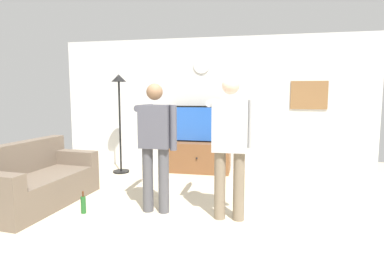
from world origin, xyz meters
TOP-DOWN VIEW (x-y plane):
  - ground_plane at (0.00, 0.00)m, footprint 8.40×8.40m
  - back_wall at (0.00, 2.95)m, footprint 6.40×0.10m
  - tv_stand at (-0.19, 2.60)m, footprint 1.23×0.55m
  - television at (-0.19, 2.65)m, footprint 1.21×0.07m
  - wall_clock at (-0.19, 2.89)m, footprint 0.34×0.03m
  - framed_picture at (1.91, 2.90)m, footprint 0.68×0.04m
  - floor_lamp at (-1.71, 2.24)m, footprint 0.32×0.32m
  - person_standing_nearer_lamp at (-0.39, 0.46)m, footprint 0.57×0.78m
  - person_standing_nearer_couch at (0.57, 0.41)m, footprint 0.60×0.78m
  - side_couch at (-2.15, 0.39)m, footprint 0.98×1.72m
  - beverage_bottle at (-1.31, 0.21)m, footprint 0.07×0.07m

SIDE VIEW (x-z plane):
  - ground_plane at x=0.00m, z-range 0.00..0.00m
  - beverage_bottle at x=-1.31m, z-range -0.03..0.26m
  - tv_stand at x=-0.19m, z-range 0.00..0.60m
  - side_couch at x=-2.15m, z-range -0.12..0.75m
  - person_standing_nearer_lamp at x=-0.39m, z-range 0.11..1.80m
  - television at x=-0.19m, z-range 0.60..1.32m
  - person_standing_nearer_couch at x=0.57m, z-range 0.12..1.88m
  - back_wall at x=0.00m, z-range 0.00..2.70m
  - floor_lamp at x=-1.71m, z-range 0.42..2.35m
  - framed_picture at x=1.91m, z-range 1.27..1.81m
  - wall_clock at x=-0.19m, z-range 1.98..2.31m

